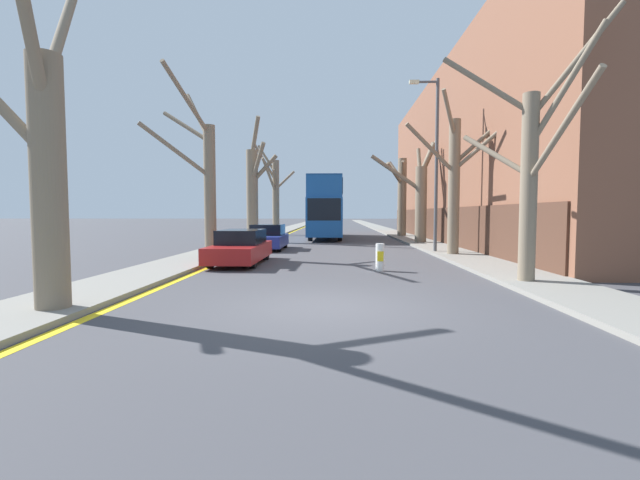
# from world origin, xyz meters

# --- Properties ---
(ground_plane) EXTENTS (300.00, 300.00, 0.00)m
(ground_plane) POSITION_xyz_m (0.00, 0.00, 0.00)
(ground_plane) COLOR #424247
(sidewalk_left) EXTENTS (2.21, 120.00, 0.12)m
(sidewalk_left) POSITION_xyz_m (-5.65, 50.00, 0.06)
(sidewalk_left) COLOR gray
(sidewalk_left) RESTS_ON ground
(sidewalk_right) EXTENTS (2.21, 120.00, 0.12)m
(sidewalk_right) POSITION_xyz_m (5.65, 50.00, 0.06)
(sidewalk_right) COLOR gray
(sidewalk_right) RESTS_ON ground
(building_facade_right) EXTENTS (10.08, 34.53, 11.28)m
(building_facade_right) POSITION_xyz_m (11.74, 20.61, 5.63)
(building_facade_right) COLOR brown
(building_facade_right) RESTS_ON ground
(kerb_line_stripe) EXTENTS (0.24, 120.00, 0.01)m
(kerb_line_stripe) POSITION_xyz_m (-4.37, 50.00, 0.00)
(kerb_line_stripe) COLOR yellow
(kerb_line_stripe) RESTS_ON ground
(street_tree_left_0) EXTENTS (3.35, 4.27, 7.10)m
(street_tree_left_0) POSITION_xyz_m (-5.32, -0.73, 2.97)
(street_tree_left_0) COLOR #7A6B56
(street_tree_left_0) RESTS_ON ground
(street_tree_left_1) EXTENTS (2.65, 5.39, 7.60)m
(street_tree_left_1) POSITION_xyz_m (-5.47, 9.60, 3.49)
(street_tree_left_1) COLOR #7A6B56
(street_tree_left_1) RESTS_ON ground
(street_tree_left_2) EXTENTS (2.17, 1.90, 8.11)m
(street_tree_left_2) POSITION_xyz_m (-5.38, 19.75, 3.42)
(street_tree_left_2) COLOR #7A6B56
(street_tree_left_2) RESTS_ON ground
(street_tree_left_3) EXTENTS (3.32, 4.28, 8.07)m
(street_tree_left_3) POSITION_xyz_m (-5.33, 29.48, 3.84)
(street_tree_left_3) COLOR #7A6B56
(street_tree_left_3) RESTS_ON ground
(street_tree_right_0) EXTENTS (4.28, 4.48, 7.22)m
(street_tree_right_0) POSITION_xyz_m (5.28, 2.87, 3.13)
(street_tree_right_0) COLOR #7A6B56
(street_tree_right_0) RESTS_ON ground
(street_tree_right_1) EXTENTS (4.83, 2.08, 7.06)m
(street_tree_right_1) POSITION_xyz_m (5.39, 10.47, 3.41)
(street_tree_right_1) COLOR #7A6B56
(street_tree_right_1) RESTS_ON ground
(street_tree_right_2) EXTENTS (4.68, 2.44, 6.88)m
(street_tree_right_2) POSITION_xyz_m (5.40, 18.40, 3.11)
(street_tree_right_2) COLOR #7A6B56
(street_tree_right_2) RESTS_ON ground
(street_tree_right_3) EXTENTS (1.85, 2.82, 6.32)m
(street_tree_right_3) POSITION_xyz_m (5.41, 26.15, 3.39)
(street_tree_right_3) COLOR #7A6B56
(street_tree_right_3) RESTS_ON ground
(double_decker_bus) EXTENTS (2.43, 11.33, 4.49)m
(double_decker_bus) POSITION_xyz_m (-0.63, 24.52, 2.54)
(double_decker_bus) COLOR #19519E
(double_decker_bus) RESTS_ON ground
(parked_car_0) EXTENTS (1.73, 4.57, 1.28)m
(parked_car_0) POSITION_xyz_m (-3.49, 7.52, 0.62)
(parked_car_0) COLOR maroon
(parked_car_0) RESTS_ON ground
(parked_car_1) EXTENTS (1.82, 3.95, 1.33)m
(parked_car_1) POSITION_xyz_m (-3.49, 13.90, 0.63)
(parked_car_1) COLOR navy
(parked_car_1) RESTS_ON ground
(lamp_post) EXTENTS (1.40, 0.20, 8.19)m
(lamp_post) POSITION_xyz_m (4.78, 11.87, 4.56)
(lamp_post) COLOR #4C4F54
(lamp_post) RESTS_ON ground
(traffic_bollard) EXTENTS (0.29, 0.30, 0.91)m
(traffic_bollard) POSITION_xyz_m (1.62, 5.57, 0.46)
(traffic_bollard) COLOR white
(traffic_bollard) RESTS_ON ground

